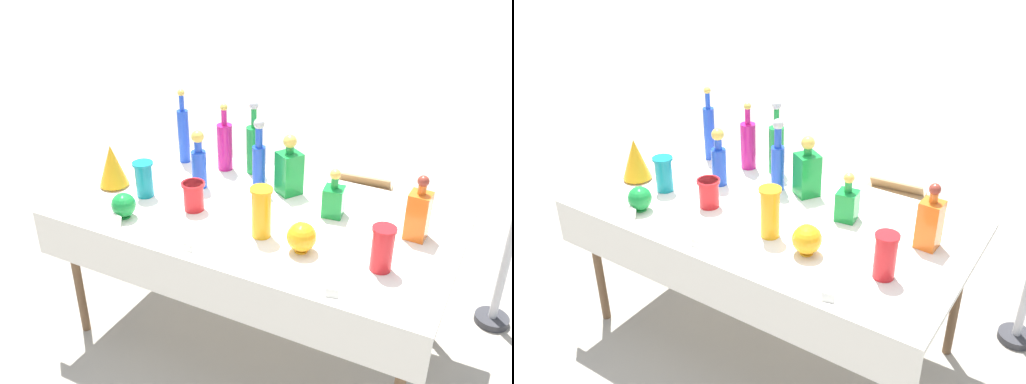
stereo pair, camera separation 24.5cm
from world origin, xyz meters
TOP-DOWN VIEW (x-y plane):
  - ground_plane at (0.00, 0.00)m, footprint 40.00×40.00m
  - display_table at (0.00, -0.03)m, footprint 1.86×0.98m
  - tall_bottle_0 at (-0.20, 0.37)m, footprint 0.08×0.08m
  - tall_bottle_1 at (-0.09, 0.21)m, footprint 0.07×0.07m
  - tall_bottle_2 at (-0.37, 0.09)m, footprint 0.08×0.08m
  - tall_bottle_3 at (-0.36, 0.33)m, footprint 0.08×0.08m
  - tall_bottle_4 at (-0.60, 0.31)m, footprint 0.06×0.06m
  - square_decanter_0 at (0.72, 0.11)m, footprint 0.09×0.09m
  - square_decanter_1 at (0.06, 0.24)m, footprint 0.15×0.15m
  - square_decanter_2 at (0.34, 0.13)m, footprint 0.10×0.10m
  - slender_vase_0 at (-0.27, -0.12)m, footprint 0.11×0.11m
  - slender_vase_1 at (-0.56, -0.12)m, footprint 0.10×0.10m
  - slender_vase_2 at (0.12, -0.18)m, footprint 0.10×0.10m
  - slender_vase_3 at (0.65, -0.19)m, footprint 0.10×0.10m
  - fluted_vase_0 at (-0.76, -0.11)m, footprint 0.15×0.15m
  - round_bowl_0 at (-0.51, -0.33)m, footprint 0.11×0.11m
  - round_bowl_1 at (0.32, -0.22)m, footprint 0.13×0.13m
  - price_tag_left at (0.55, -0.44)m, footprint 0.05×0.02m
  - price_tag_center at (-0.10, -0.43)m, footprint 0.05×0.01m
  - price_tag_right at (-0.50, -0.40)m, footprint 0.06×0.03m
  - cardboard_box_behind_left at (0.15, 1.15)m, footprint 0.43×0.47m

SIDE VIEW (x-z plane):
  - ground_plane at x=0.00m, z-range 0.00..0.00m
  - cardboard_box_behind_left at x=0.15m, z-range -0.04..0.38m
  - display_table at x=0.00m, z-range 0.33..1.09m
  - price_tag_center at x=-0.10m, z-range 0.76..0.79m
  - price_tag_left at x=0.55m, z-range 0.76..0.79m
  - price_tag_right at x=-0.50m, z-range 0.76..0.81m
  - round_bowl_0 at x=-0.51m, z-range 0.76..0.88m
  - round_bowl_1 at x=0.32m, z-range 0.76..0.90m
  - slender_vase_0 at x=-0.27m, z-range 0.77..0.91m
  - square_decanter_2 at x=0.34m, z-range 0.73..0.97m
  - slender_vase_1 at x=-0.56m, z-range 0.77..0.95m
  - slender_vase_3 at x=0.65m, z-range 0.77..0.96m
  - fluted_vase_0 at x=-0.76m, z-range 0.76..0.99m
  - square_decanter_0 at x=0.72m, z-range 0.73..1.03m
  - slender_vase_2 at x=0.12m, z-range 0.77..1.00m
  - square_decanter_1 at x=0.06m, z-range 0.73..1.04m
  - tall_bottle_2 at x=-0.37m, z-range 0.74..1.05m
  - tall_bottle_3 at x=-0.36m, z-range 0.72..1.08m
  - tall_bottle_0 at x=-0.20m, z-range 0.71..1.11m
  - tall_bottle_1 at x=-0.09m, z-range 0.73..1.11m
  - tall_bottle_4 at x=-0.60m, z-range 0.72..1.14m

